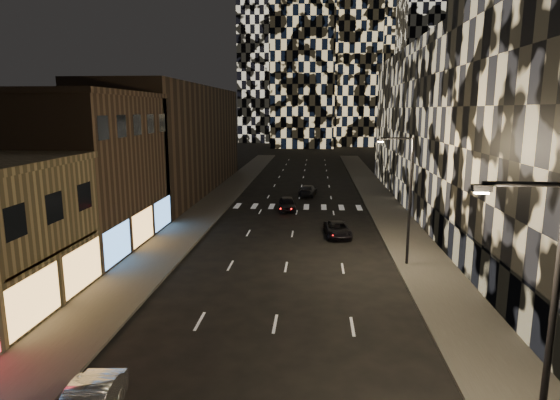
% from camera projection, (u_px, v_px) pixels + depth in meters
% --- Properties ---
extents(sidewalk_left, '(4.00, 120.00, 0.15)m').
position_uv_depth(sidewalk_left, '(212.00, 205.00, 54.46)').
color(sidewalk_left, '#47443F').
rests_on(sidewalk_left, ground).
extents(sidewalk_right, '(4.00, 120.00, 0.15)m').
position_uv_depth(sidewalk_right, '(386.00, 207.00, 52.97)').
color(sidewalk_right, '#47443F').
rests_on(sidewalk_right, ground).
extents(curb_left, '(0.20, 120.00, 0.15)m').
position_uv_depth(curb_left, '(230.00, 205.00, 54.31)').
color(curb_left, '#4C4C47').
rests_on(curb_left, ground).
extents(curb_right, '(0.20, 120.00, 0.15)m').
position_uv_depth(curb_right, '(367.00, 207.00, 53.12)').
color(curb_right, '#4C4C47').
rests_on(curb_right, ground).
extents(retail_brown, '(10.00, 15.00, 12.00)m').
position_uv_depth(retail_brown, '(80.00, 172.00, 37.71)').
color(retail_brown, '#483628').
rests_on(retail_brown, ground).
extents(retail_filler_left, '(10.00, 40.00, 14.00)m').
position_uv_depth(retail_filler_left, '(176.00, 139.00, 63.46)').
color(retail_filler_left, '#483628').
rests_on(retail_filler_left, ground).
extents(midrise_base, '(0.60, 25.00, 3.00)m').
position_uv_depth(midrise_base, '(489.00, 273.00, 27.56)').
color(midrise_base, '#383838').
rests_on(midrise_base, ground).
extents(midrise_filler_right, '(16.00, 40.00, 18.00)m').
position_uv_depth(midrise_filler_right, '(463.00, 126.00, 57.37)').
color(midrise_filler_right, '#232326').
rests_on(midrise_filler_right, ground).
extents(streetlight_near, '(2.55, 0.25, 9.00)m').
position_uv_depth(streetlight_near, '(544.00, 316.00, 12.93)').
color(streetlight_near, black).
rests_on(streetlight_near, sidewalk_right).
extents(streetlight_far, '(2.55, 0.25, 9.00)m').
position_uv_depth(streetlight_far, '(407.00, 192.00, 32.51)').
color(streetlight_far, black).
rests_on(streetlight_far, sidewalk_right).
extents(car_dark_midlane, '(2.34, 4.68, 1.53)m').
position_uv_depth(car_dark_midlane, '(287.00, 204.00, 51.49)').
color(car_dark_midlane, black).
rests_on(car_dark_midlane, ground).
extents(car_dark_oncoming, '(2.59, 5.03, 1.39)m').
position_uv_depth(car_dark_oncoming, '(308.00, 190.00, 60.56)').
color(car_dark_oncoming, black).
rests_on(car_dark_oncoming, ground).
extents(car_dark_rightlane, '(2.55, 4.75, 1.27)m').
position_uv_depth(car_dark_rightlane, '(338.00, 230.00, 41.01)').
color(car_dark_rightlane, black).
rests_on(car_dark_rightlane, ground).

